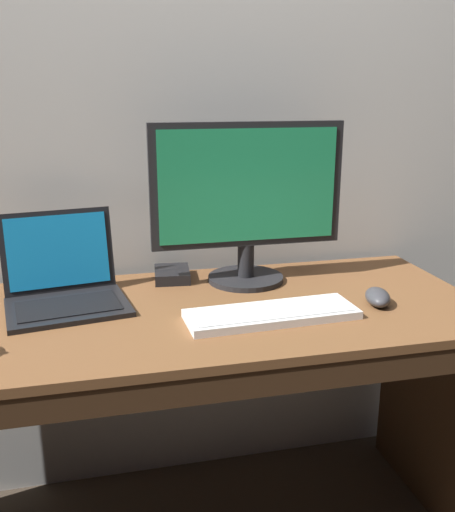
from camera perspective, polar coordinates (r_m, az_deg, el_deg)
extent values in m
cube|color=brown|center=(1.54, -2.48, -5.61)|extent=(1.52, 0.67, 0.02)
cube|color=#3D2716|center=(1.97, 20.12, -13.70)|extent=(0.03, 0.62, 0.74)
cube|color=#3D2716|center=(1.27, 0.35, -12.80)|extent=(1.46, 0.02, 0.07)
cube|color=black|center=(1.57, -15.72, -4.98)|extent=(0.35, 0.29, 0.01)
cube|color=black|center=(1.56, -15.69, -4.84)|extent=(0.28, 0.19, 0.00)
cube|color=black|center=(1.67, -16.64, 0.49)|extent=(0.31, 0.10, 0.23)
cube|color=#198CD8|center=(1.66, -16.63, 0.48)|extent=(0.28, 0.08, 0.20)
cylinder|color=black|center=(1.74, 1.83, -2.24)|extent=(0.23, 0.23, 0.02)
cylinder|color=black|center=(1.72, 1.85, -0.40)|extent=(0.05, 0.05, 0.10)
cube|color=black|center=(1.66, 2.03, 7.13)|extent=(0.57, 0.02, 0.36)
cube|color=#23935B|center=(1.65, 2.16, 7.05)|extent=(0.52, 0.00, 0.32)
cube|color=white|center=(1.46, 4.46, -5.85)|extent=(0.45, 0.17, 0.02)
cube|color=silver|center=(1.46, 4.47, -5.42)|extent=(0.42, 0.14, 0.00)
ellipsoid|color=#38383D|center=(1.60, 14.84, -4.00)|extent=(0.09, 0.13, 0.04)
cube|color=black|center=(1.76, -5.58, -1.84)|extent=(0.12, 0.15, 0.03)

